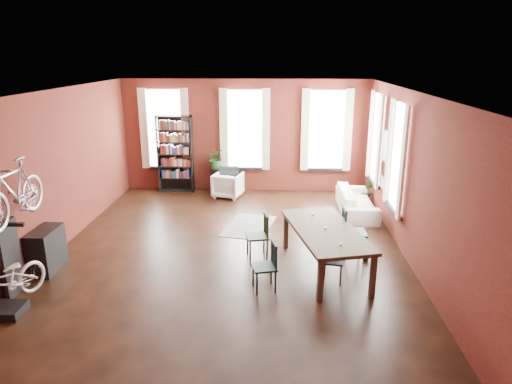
# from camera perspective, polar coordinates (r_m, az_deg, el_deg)

# --- Properties ---
(room) EXTENTS (9.00, 9.04, 3.22)m
(room) POSITION_cam_1_polar(r_m,az_deg,el_deg) (9.22, -1.65, 6.09)
(room) COLOR black
(room) RESTS_ON ground
(dining_table) EXTENTS (1.62, 2.56, 0.81)m
(dining_table) POSITION_cam_1_polar(r_m,az_deg,el_deg) (8.58, 8.57, -7.10)
(dining_table) COLOR #453729
(dining_table) RESTS_ON ground
(dining_chair_a) EXTENTS (0.48, 0.48, 0.85)m
(dining_chair_a) POSITION_cam_1_polar(r_m,az_deg,el_deg) (7.78, 1.03, -9.34)
(dining_chair_a) COLOR #163130
(dining_chair_a) RESTS_ON ground
(dining_chair_b) EXTENTS (0.49, 0.49, 0.89)m
(dining_chair_b) POSITION_cam_1_polar(r_m,az_deg,el_deg) (8.95, 0.15, -5.54)
(dining_chair_b) COLOR #1F2F1B
(dining_chair_b) RESTS_ON ground
(dining_chair_c) EXTENTS (0.41, 0.41, 0.78)m
(dining_chair_c) POSITION_cam_1_polar(r_m,az_deg,el_deg) (8.20, 9.61, -8.45)
(dining_chair_c) COLOR black
(dining_chair_c) RESTS_ON ground
(dining_chair_d) EXTENTS (0.48, 0.48, 1.02)m
(dining_chair_d) POSITION_cam_1_polar(r_m,az_deg,el_deg) (9.17, 12.12, -4.96)
(dining_chair_d) COLOR #1B393C
(dining_chair_d) RESTS_ON ground
(bookshelf) EXTENTS (1.00, 0.32, 2.20)m
(bookshelf) POSITION_cam_1_polar(r_m,az_deg,el_deg) (13.35, -10.04, 4.71)
(bookshelf) COLOR black
(bookshelf) RESTS_ON ground
(white_armchair) EXTENTS (0.88, 0.85, 0.76)m
(white_armchair) POSITION_cam_1_polar(r_m,az_deg,el_deg) (12.76, -3.54, 1.03)
(white_armchair) COLOR silver
(white_armchair) RESTS_ON ground
(cream_sofa) EXTENTS (0.61, 2.08, 0.81)m
(cream_sofa) POSITION_cam_1_polar(r_m,az_deg,el_deg) (11.71, 12.51, -0.67)
(cream_sofa) COLOR beige
(cream_sofa) RESTS_ON ground
(striped_rug) EXTENTS (1.28, 1.74, 0.01)m
(striped_rug) POSITION_cam_1_polar(r_m,az_deg,el_deg) (10.69, -0.86, -4.26)
(striped_rug) COLOR black
(striped_rug) RESTS_ON ground
(bike_trainer) EXTENTS (0.50, 0.50, 0.14)m
(bike_trainer) POSITION_cam_1_polar(r_m,az_deg,el_deg) (8.22, -28.62, -12.87)
(bike_trainer) COLOR black
(bike_trainer) RESTS_ON ground
(bike_wall_rack) EXTENTS (0.16, 0.60, 1.30)m
(bike_wall_rack) POSITION_cam_1_polar(r_m,az_deg,el_deg) (8.56, -28.36, -7.32)
(bike_wall_rack) COLOR black
(bike_wall_rack) RESTS_ON ground
(console_table) EXTENTS (0.40, 0.80, 0.80)m
(console_table) POSITION_cam_1_polar(r_m,az_deg,el_deg) (9.31, -24.72, -6.60)
(console_table) COLOR black
(console_table) RESTS_ON ground
(plant_stand) EXTENTS (0.45, 0.45, 0.68)m
(plant_stand) POSITION_cam_1_polar(r_m,az_deg,el_deg) (13.31, -4.75, 1.50)
(plant_stand) COLOR black
(plant_stand) RESTS_ON ground
(plant_by_sofa) EXTENTS (0.44, 0.72, 0.30)m
(plant_by_sofa) POSITION_cam_1_polar(r_m,az_deg,el_deg) (12.67, 13.69, -0.62)
(plant_by_sofa) COLOR #2D5A24
(plant_by_sofa) RESTS_ON ground
(plant_small) EXTENTS (0.45, 0.45, 0.15)m
(plant_small) POSITION_cam_1_polar(r_m,az_deg,el_deg) (9.21, 13.61, -7.90)
(plant_small) COLOR #2B6126
(plant_small) RESTS_ON ground
(bicycle_floor) EXTENTS (0.77, 0.94, 1.55)m
(bicycle_floor) POSITION_cam_1_polar(r_m,az_deg,el_deg) (7.85, -29.39, -7.51)
(bicycle_floor) COLOR silver
(bicycle_floor) RESTS_ON bike_trainer
(bicycle_hung) EXTENTS (0.47, 1.00, 1.66)m
(bicycle_hung) POSITION_cam_1_polar(r_m,az_deg,el_deg) (7.99, -28.29, 2.31)
(bicycle_hung) COLOR #A5A8AD
(bicycle_hung) RESTS_ON bike_wall_rack
(plant_on_stand) EXTENTS (0.62, 0.68, 0.48)m
(plant_on_stand) POSITION_cam_1_polar(r_m,az_deg,el_deg) (13.16, -4.97, 3.91)
(plant_on_stand) COLOR #215020
(plant_on_stand) RESTS_ON plant_stand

